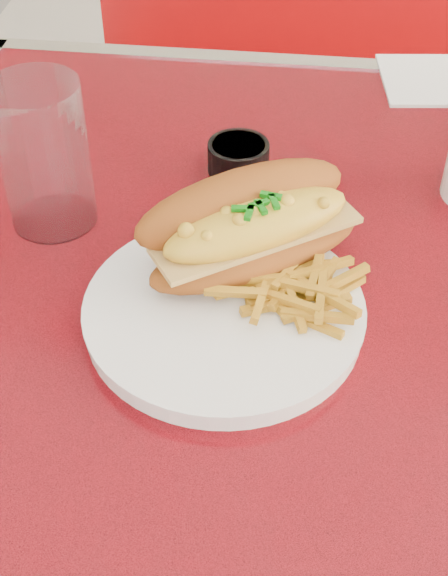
# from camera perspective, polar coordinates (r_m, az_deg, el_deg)

# --- Properties ---
(diner_table) EXTENTS (1.23, 0.83, 0.77)m
(diner_table) POSITION_cam_1_polar(r_m,az_deg,el_deg) (0.93, 13.82, -5.53)
(diner_table) COLOR red
(diner_table) RESTS_ON ground
(booth_bench_far) EXTENTS (1.20, 0.51, 0.90)m
(booth_bench_far) POSITION_cam_1_polar(r_m,az_deg,el_deg) (1.76, 10.58, 7.22)
(booth_bench_far) COLOR #A40A0D
(booth_bench_far) RESTS_ON ground
(dinner_plate) EXTENTS (0.26, 0.26, 0.02)m
(dinner_plate) POSITION_cam_1_polar(r_m,az_deg,el_deg) (0.72, -0.00, -1.73)
(dinner_plate) COLOR white
(dinner_plate) RESTS_ON diner_table
(mac_hoagie) EXTENTS (0.24, 0.21, 0.10)m
(mac_hoagie) POSITION_cam_1_polar(r_m,az_deg,el_deg) (0.74, 1.95, 4.47)
(mac_hoagie) COLOR #964D18
(mac_hoagie) RESTS_ON dinner_plate
(fries_pile) EXTENTS (0.13, 0.12, 0.03)m
(fries_pile) POSITION_cam_1_polar(r_m,az_deg,el_deg) (0.72, 4.94, 0.03)
(fries_pile) COLOR gold
(fries_pile) RESTS_ON dinner_plate
(fork) EXTENTS (0.09, 0.14, 0.00)m
(fork) POSITION_cam_1_polar(r_m,az_deg,el_deg) (0.75, 4.00, 0.74)
(fork) COLOR silver
(fork) RESTS_ON dinner_plate
(sauce_cup_left) EXTENTS (0.09, 0.09, 0.03)m
(sauce_cup_left) POSITION_cam_1_polar(r_m,az_deg,el_deg) (0.91, 1.03, 9.38)
(sauce_cup_left) COLOR black
(sauce_cup_left) RESTS_ON diner_table
(water_tumbler) EXTENTS (0.11, 0.11, 0.16)m
(water_tumbler) POSITION_cam_1_polar(r_m,az_deg,el_deg) (0.82, -12.65, 9.16)
(water_tumbler) COLOR silver
(water_tumbler) RESTS_ON diner_table
(paper_napkin) EXTENTS (0.15, 0.15, 0.00)m
(paper_napkin) POSITION_cam_1_polar(r_m,az_deg,el_deg) (1.13, 14.72, 14.13)
(paper_napkin) COLOR white
(paper_napkin) RESTS_ON diner_table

